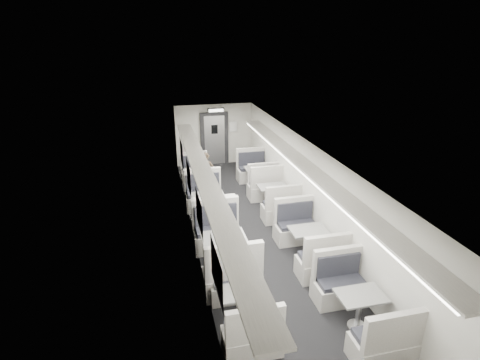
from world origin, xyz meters
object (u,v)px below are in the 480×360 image
booth_left_a (197,179)px  booth_right_b (272,197)px  booth_left_b (208,208)px  booth_right_a (258,178)px  booth_left_d (242,306)px  passenger (206,175)px  booth_left_c (224,252)px  booth_right_c (308,243)px  vestibule_door (215,139)px  exit_sign (216,110)px  booth_right_d (359,310)px

booth_left_a → booth_right_b: (2.00, -2.08, 0.03)m
booth_left_b → booth_right_a: bearing=43.6°
booth_left_b → booth_left_d: 4.08m
booth_left_a → booth_left_d: 6.50m
booth_left_b → booth_right_b: (2.00, 0.35, -0.03)m
booth_right_a → passenger: passenger is taller
booth_left_c → booth_right_c: (2.00, -0.01, -0.04)m
booth_right_a → booth_right_c: 4.27m
booth_left_a → vestibule_door: 2.65m
booth_right_b → exit_sign: bearing=104.3°
booth_left_d → booth_right_c: (2.00, 1.72, 0.03)m
booth_right_a → booth_left_d: bearing=-108.5°
passenger → exit_sign: (0.79, 2.60, 1.54)m
booth_right_a → booth_right_c: booth_right_a is taller
booth_left_b → exit_sign: size_ratio=3.62×
booth_right_d → booth_right_b: bearing=90.0°
exit_sign → passenger: bearing=-107.0°
booth_left_a → vestibule_door: vestibule_door is taller
booth_left_b → booth_right_d: (2.00, -4.69, -0.04)m
booth_left_c → passenger: 4.05m
booth_left_a → booth_left_c: size_ratio=0.83×
booth_left_c → booth_right_c: booth_left_c is taller
booth_right_b → booth_right_a: bearing=90.0°
passenger → vestibule_door: vestibule_door is taller
booth_left_c → passenger: passenger is taller
booth_left_a → booth_right_b: booth_right_b is taller
booth_left_c → booth_left_a: bearing=90.0°
booth_left_c → booth_right_d: bearing=-49.5°
booth_right_a → booth_right_b: 1.56m
booth_right_a → exit_sign: 3.20m
booth_right_d → booth_left_a: bearing=105.7°
booth_left_d → passenger: passenger is taller
vestibule_door → exit_sign: (0.00, -0.49, 1.24)m
booth_left_d → passenger: (0.21, 5.76, 0.39)m
booth_right_d → exit_sign: 9.23m
booth_left_a → booth_left_b: (0.00, -2.42, 0.06)m
booth_right_b → booth_right_d: (0.00, -5.04, -0.01)m
booth_left_a → booth_left_d: size_ratio=0.99×
booth_right_c → booth_right_b: bearing=90.0°
booth_left_c → booth_right_b: 3.36m
booth_right_c → vestibule_door: 7.23m
booth_left_a → booth_left_c: booth_left_c is taller
booth_right_d → vestibule_door: vestibule_door is taller
booth_left_c → booth_left_d: bearing=-90.0°
booth_left_a → booth_left_d: (0.00, -6.50, 0.00)m
booth_right_d → exit_sign: size_ratio=3.27×
booth_left_d → booth_right_d: bearing=-17.0°
booth_left_a → vestibule_door: bearing=66.9°
booth_right_b → passenger: size_ratio=1.42×
vestibule_door → booth_right_c: bearing=-82.0°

